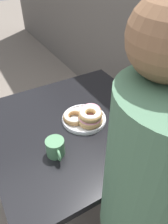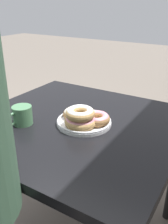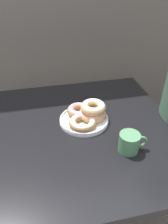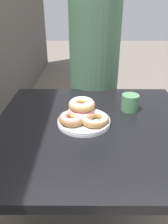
% 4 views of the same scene
% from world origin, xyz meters
% --- Properties ---
extents(dining_table, '(0.91, 0.95, 0.74)m').
position_xyz_m(dining_table, '(0.00, 0.21, 0.66)').
color(dining_table, black).
rests_on(dining_table, ground_plane).
extents(donut_plate, '(0.26, 0.28, 0.10)m').
position_xyz_m(donut_plate, '(0.02, 0.27, 0.77)').
color(donut_plate, white).
rests_on(donut_plate, dining_table).
extents(coffee_mug, '(0.13, 0.09, 0.09)m').
position_xyz_m(coffee_mug, '(0.16, 0.02, 0.78)').
color(coffee_mug, '#4C7F56').
rests_on(coffee_mug, dining_table).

